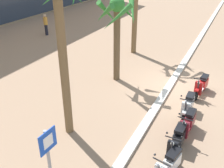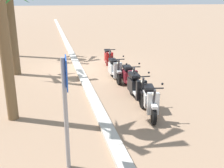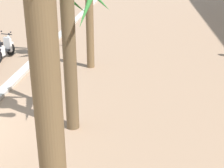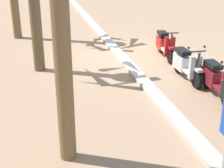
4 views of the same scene
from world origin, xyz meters
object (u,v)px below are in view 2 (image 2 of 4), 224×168
scooter_maroon_second_in_line (129,77)px  scooter_red_last_in_row (108,58)px  crossing_sign (66,102)px  palm_tree_near_sign (10,2)px  scooter_silver_gap_after_mid (114,69)px  scooter_white_far_back (150,100)px  scooter_black_mid_centre (136,87)px

scooter_maroon_second_in_line → scooter_red_last_in_row: (3.56, 0.03, -0.00)m
crossing_sign → palm_tree_near_sign: bearing=12.5°
scooter_maroon_second_in_line → scooter_silver_gap_after_mid: bearing=11.1°
scooter_maroon_second_in_line → crossing_sign: crossing_sign is taller
crossing_sign → scooter_white_far_back: bearing=-50.2°
scooter_maroon_second_in_line → palm_tree_near_sign: 6.17m
scooter_silver_gap_after_mid → crossing_sign: 6.63m
scooter_black_mid_centre → scooter_red_last_in_row: (4.81, -0.09, -0.02)m
scooter_black_mid_centre → scooter_white_far_back: bearing=-178.2°
scooter_silver_gap_after_mid → crossing_sign: size_ratio=0.74×
crossing_sign → scooter_silver_gap_after_mid: bearing=-22.4°
scooter_maroon_second_in_line → crossing_sign: (-4.72, 2.76, 1.05)m
scooter_red_last_in_row → scooter_maroon_second_in_line: bearing=-179.4°
scooter_black_mid_centre → scooter_maroon_second_in_line: same height
scooter_maroon_second_in_line → crossing_sign: 5.57m
scooter_white_far_back → palm_tree_near_sign: size_ratio=0.39×
scooter_black_mid_centre → palm_tree_near_sign: bearing=44.9°
scooter_white_far_back → scooter_black_mid_centre: bearing=1.8°
scooter_maroon_second_in_line → scooter_red_last_in_row: scooter_maroon_second_in_line is taller
scooter_red_last_in_row → crossing_sign: crossing_sign is taller
scooter_red_last_in_row → crossing_sign: 8.78m
scooter_white_far_back → scooter_silver_gap_after_mid: bearing=2.6°
scooter_white_far_back → scooter_black_mid_centre: size_ratio=0.95×
scooter_white_far_back → scooter_maroon_second_in_line: (2.50, -0.09, 0.01)m
palm_tree_near_sign → scooter_maroon_second_in_line: bearing=-125.0°
scooter_white_far_back → scooter_maroon_second_in_line: bearing=-2.0°
scooter_white_far_back → scooter_red_last_in_row: size_ratio=0.92×
scooter_silver_gap_after_mid → scooter_red_last_in_row: (2.23, -0.23, -0.01)m
scooter_white_far_back → scooter_silver_gap_after_mid: size_ratio=0.96×
scooter_black_mid_centre → crossing_sign: crossing_sign is taller
scooter_black_mid_centre → palm_tree_near_sign: (4.40, 4.38, 2.80)m
scooter_black_mid_centre → scooter_maroon_second_in_line: (1.25, -0.12, -0.02)m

